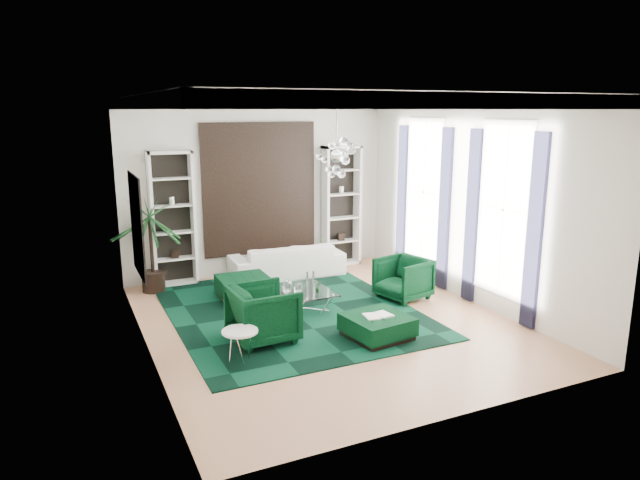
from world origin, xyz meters
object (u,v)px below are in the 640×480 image
armchair_right (403,278)px  ottoman_side (244,288)px  sofa (287,260)px  coffee_table (298,301)px  palm (150,231)px  ottoman_front (377,327)px  armchair_left (263,313)px  side_table (240,348)px

armchair_right → ottoman_side: size_ratio=0.94×
sofa → coffee_table: sofa is taller
sofa → palm: size_ratio=0.99×
armchair_right → ottoman_front: 2.11m
sofa → ottoman_front: 3.90m
armchair_left → coffee_table: bearing=-48.1°
ottoman_front → side_table: 2.29m
sofa → armchair_right: armchair_right is taller
sofa → ottoman_front: sofa is taller
palm → armchair_right: bearing=-30.1°
palm → side_table: bearing=-81.6°
armchair_right → side_table: bearing=-81.8°
armchair_right → side_table: 4.03m
ottoman_front → coffee_table: bearing=112.0°
armchair_left → armchair_right: armchair_left is taller
ottoman_side → sofa: bearing=39.3°
ottoman_front → palm: (-2.88, 4.02, 1.06)m
sofa → coffee_table: (-0.65, -2.21, -0.16)m
armchair_right → sofa: bearing=-161.9°
ottoman_front → armchair_left: bearing=158.1°
armchair_left → ottoman_side: armchair_left is taller
armchair_left → armchair_right: 3.26m
armchair_right → coffee_table: (-2.13, 0.17, -0.21)m
coffee_table → ottoman_side: bearing=120.7°
side_table → armchair_right: bearing=21.9°
armchair_left → coffee_table: armchair_left is taller
sofa → armchair_left: 3.62m
sofa → palm: (-2.85, 0.13, 0.89)m
sofa → palm: bearing=0.1°
sofa → ottoman_side: (-1.32, -1.08, -0.15)m
coffee_table → side_table: (-1.61, -1.68, 0.05)m
coffee_table → ottoman_side: (-0.67, 1.13, 0.01)m
armchair_left → side_table: 0.92m
ottoman_side → palm: (-1.53, 1.21, 1.04)m
armchair_right → palm: bearing=-133.8°
coffee_table → palm: size_ratio=0.46×
side_table → ottoman_side: bearing=71.6°
armchair_right → coffee_table: armchair_right is taller
coffee_table → side_table: size_ratio=2.21×
ottoman_side → ottoman_front: (1.35, -2.81, -0.02)m
coffee_table → armchair_left: bearing=-135.4°
armchair_left → side_table: armchair_left is taller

